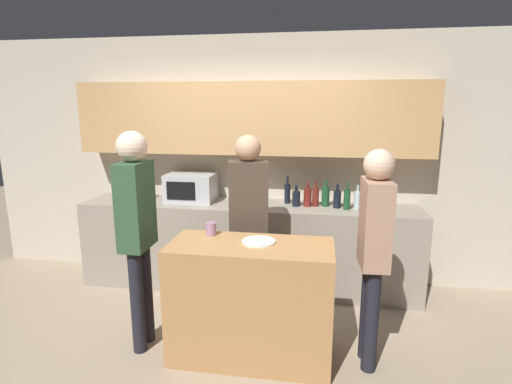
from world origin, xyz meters
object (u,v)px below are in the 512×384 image
(microwave, at_px, (191,187))
(bottle_6, at_px, (347,199))
(bottle_5, at_px, (337,199))
(bottle_7, at_px, (357,200))
(cup_0, at_px, (211,229))
(toaster, at_px, (138,191))
(plate_on_island, at_px, (259,241))
(person_right, at_px, (248,213))
(bottle_3, at_px, (316,197))
(bottle_4, at_px, (326,196))
(person_left, at_px, (374,241))
(bottle_2, at_px, (308,197))
(potted_plant, at_px, (374,189))
(person_center, at_px, (137,222))
(bottle_0, at_px, (287,193))
(bottle_1, at_px, (296,198))

(microwave, xyz_separation_m, bottle_6, (1.67, -0.12, -0.04))
(bottle_5, bearing_deg, bottle_7, -0.30)
(bottle_6, relative_size, cup_0, 2.66)
(toaster, distance_m, bottle_5, 2.20)
(plate_on_island, distance_m, person_right, 0.52)
(toaster, bearing_deg, bottle_3, -0.89)
(bottle_4, xyz_separation_m, person_left, (0.34, -1.26, -0.04))
(bottle_2, bearing_deg, potted_plant, 4.18)
(bottle_6, relative_size, person_center, 0.16)
(potted_plant, height_order, bottle_3, potted_plant)
(toaster, height_order, bottle_2, bottle_2)
(potted_plant, xyz_separation_m, bottle_2, (-0.67, -0.05, -0.10))
(bottle_6, height_order, cup_0, bottle_6)
(microwave, distance_m, bottle_4, 1.46)
(bottle_2, relative_size, cup_0, 2.51)
(bottle_2, xyz_separation_m, bottle_3, (0.08, 0.02, -0.00))
(bottle_2, xyz_separation_m, bottle_6, (0.40, -0.07, 0.01))
(bottle_0, height_order, person_right, person_right)
(bottle_2, height_order, plate_on_island, bottle_2)
(bottle_0, xyz_separation_m, person_left, (0.74, -1.32, -0.05))
(bottle_7, relative_size, person_center, 0.14)
(bottle_2, xyz_separation_m, plate_on_island, (-0.33, -1.21, -0.09))
(toaster, distance_m, bottle_1, 1.78)
(microwave, xyz_separation_m, person_right, (0.78, -0.77, -0.05))
(bottle_2, height_order, cup_0, bottle_2)
(bottle_4, relative_size, bottle_7, 1.16)
(plate_on_island, height_order, person_left, person_left)
(bottle_4, xyz_separation_m, bottle_5, (0.12, -0.05, -0.01))
(bottle_5, bearing_deg, cup_0, -133.67)
(bottle_3, height_order, bottle_4, bottle_4)
(bottle_7, bearing_deg, bottle_2, 178.23)
(bottle_1, distance_m, bottle_5, 0.42)
(potted_plant, height_order, bottle_1, potted_plant)
(bottle_0, distance_m, person_center, 1.73)
(bottle_0, relative_size, bottle_5, 1.18)
(bottle_5, relative_size, person_left, 0.15)
(bottle_5, xyz_separation_m, bottle_7, (0.20, -0.00, -0.00))
(cup_0, bearing_deg, bottle_6, 42.34)
(bottle_2, bearing_deg, person_center, -135.34)
(bottle_0, relative_size, cup_0, 2.75)
(plate_on_island, bearing_deg, bottle_4, 67.70)
(potted_plant, bearing_deg, microwave, -179.95)
(toaster, distance_m, person_right, 1.60)
(bottle_5, distance_m, plate_on_island, 1.36)
(plate_on_island, height_order, person_right, person_right)
(bottle_6, height_order, bottle_7, bottle_6)
(potted_plant, height_order, person_right, person_right)
(microwave, bearing_deg, bottle_3, -1.23)
(plate_on_island, relative_size, person_center, 0.15)
(bottle_7, distance_m, cup_0, 1.64)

